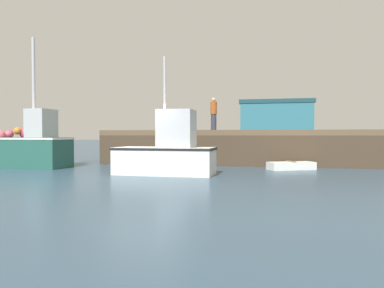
{
  "coord_description": "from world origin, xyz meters",
  "views": [
    {
      "loc": [
        4.27,
        -11.33,
        1.41
      ],
      "look_at": [
        0.95,
        4.78,
        0.98
      ],
      "focal_mm": 32.76,
      "sensor_mm": 36.0,
      "label": 1
    }
  ],
  "objects_px": {
    "fishing_boat_near_left": "(34,146)",
    "mooring_buoy_foreground": "(16,159)",
    "fishing_boat_near_right": "(168,152)",
    "rowboat": "(291,166)",
    "dockworker": "(214,114)"
  },
  "relations": [
    {
      "from": "fishing_boat_near_left",
      "to": "mooring_buoy_foreground",
      "type": "relative_size",
      "value": 7.19
    },
    {
      "from": "fishing_boat_near_right",
      "to": "fishing_boat_near_left",
      "type": "bearing_deg",
      "value": 167.89
    },
    {
      "from": "fishing_boat_near_left",
      "to": "rowboat",
      "type": "distance_m",
      "value": 10.88
    },
    {
      "from": "rowboat",
      "to": "fishing_boat_near_left",
      "type": "bearing_deg",
      "value": -173.1
    },
    {
      "from": "fishing_boat_near_left",
      "to": "dockworker",
      "type": "bearing_deg",
      "value": 33.4
    },
    {
      "from": "fishing_boat_near_right",
      "to": "rowboat",
      "type": "bearing_deg",
      "value": 30.89
    },
    {
      "from": "rowboat",
      "to": "mooring_buoy_foreground",
      "type": "relative_size",
      "value": 2.58
    },
    {
      "from": "rowboat",
      "to": "dockworker",
      "type": "relative_size",
      "value": 1.17
    },
    {
      "from": "fishing_boat_near_left",
      "to": "rowboat",
      "type": "xyz_separation_m",
      "value": [
        10.78,
        1.3,
        -0.78
      ]
    },
    {
      "from": "fishing_boat_near_left",
      "to": "rowboat",
      "type": "bearing_deg",
      "value": 6.9
    },
    {
      "from": "fishing_boat_near_left",
      "to": "mooring_buoy_foreground",
      "type": "xyz_separation_m",
      "value": [
        -0.85,
        -0.12,
        -0.58
      ]
    },
    {
      "from": "fishing_boat_near_right",
      "to": "dockworker",
      "type": "relative_size",
      "value": 2.44
    },
    {
      "from": "dockworker",
      "to": "rowboat",
      "type": "bearing_deg",
      "value": -42.8
    },
    {
      "from": "fishing_boat_near_left",
      "to": "rowboat",
      "type": "relative_size",
      "value": 2.79
    },
    {
      "from": "fishing_boat_near_right",
      "to": "rowboat",
      "type": "xyz_separation_m",
      "value": [
        4.45,
        2.66,
        -0.64
      ]
    }
  ]
}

